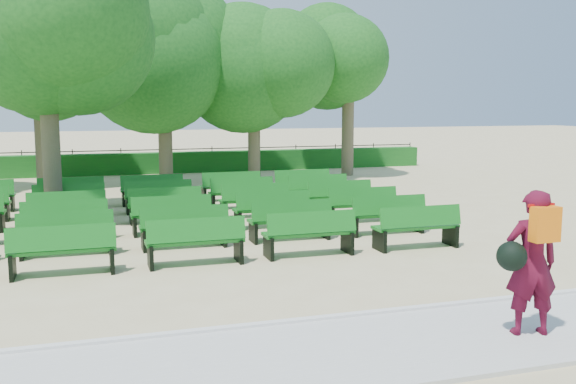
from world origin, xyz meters
name	(u,v)px	position (x,y,z in m)	size (l,w,h in m)	color
ground	(201,237)	(0.00, 0.00, 0.00)	(120.00, 120.00, 0.00)	tan
paving	(307,357)	(0.00, -7.40, 0.03)	(30.00, 2.20, 0.06)	beige
curb	(280,324)	(0.00, -6.25, 0.05)	(30.00, 0.12, 0.10)	silver
hedge	(146,163)	(0.00, 14.00, 0.45)	(26.00, 0.70, 0.90)	#175B1B
fence	(145,173)	(0.00, 14.40, 0.00)	(26.00, 0.10, 1.02)	black
tree_line	(155,185)	(0.00, 10.00, 0.00)	(21.80, 6.80, 7.04)	#1C5E1B
bench_array	(169,224)	(-0.56, 1.37, 0.09)	(1.83, 0.57, 1.16)	#126A19
tree_among	(46,47)	(-3.28, 3.20, 4.42)	(4.68, 4.68, 6.55)	brown
person	(530,261)	(2.94, -7.60, 1.04)	(0.93, 0.60, 1.89)	#4A0A1E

